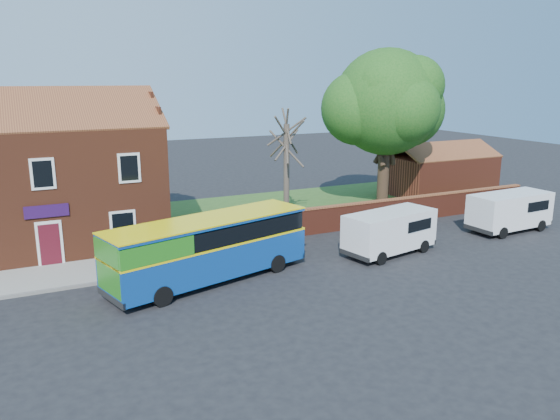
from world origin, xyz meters
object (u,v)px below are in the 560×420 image
bus (203,247)px  van_near (390,231)px  van_far (510,210)px  large_tree (386,105)px

bus → van_near: 10.04m
van_near → van_far: 9.19m
van_far → large_tree: size_ratio=0.49×
bus → large_tree: large_tree is taller
bus → van_far: (19.20, 0.31, -0.37)m
van_near → large_tree: size_ratio=0.49×
bus → van_far: 19.21m
van_near → van_far: (9.17, 0.50, 0.03)m
bus → large_tree: (15.70, 8.37, 5.52)m
van_near → large_tree: 11.85m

